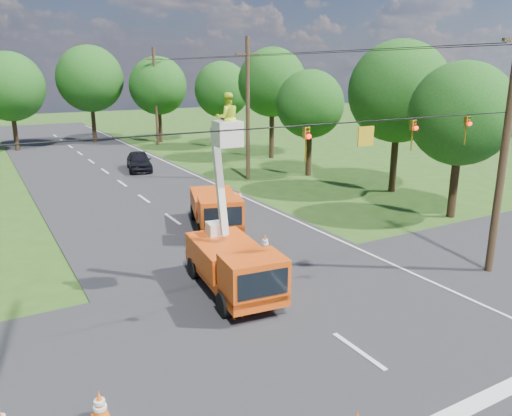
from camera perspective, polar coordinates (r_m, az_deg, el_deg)
ground at (r=31.78m, az=-12.68°, el=0.97°), size 140.00×140.00×0.00m
road_main at (r=31.78m, az=-12.68°, el=0.97°), size 12.00×100.00×0.06m
road_cross at (r=16.48m, az=6.96°, el=-12.86°), size 56.00×10.00×0.07m
edge_line at (r=33.77m, az=-3.59°, el=2.18°), size 0.12×90.00×0.02m
bucket_truck at (r=17.75m, az=-2.59°, el=-5.17°), size 2.62×5.59×7.08m
second_truck at (r=24.97m, az=-4.59°, el=-0.15°), size 3.56×5.80×2.04m
ground_worker at (r=16.24m, az=-2.09°, el=-10.00°), size 0.62×0.44×1.61m
distant_car at (r=40.94m, az=-13.22°, el=5.26°), size 2.71×4.76×1.52m
traffic_cone_2 at (r=22.33m, az=1.04°, el=-3.92°), size 0.38×0.38×0.71m
traffic_cone_3 at (r=24.23m, az=-2.77°, el=-2.36°), size 0.38×0.38×0.71m
traffic_cone_4 at (r=12.86m, az=-17.43°, el=-20.67°), size 0.38×0.38×0.71m
traffic_cone_7 at (r=30.45m, az=-1.93°, el=1.41°), size 0.38×0.38×0.71m
pole_right_near at (r=20.97m, az=26.60°, el=6.53°), size 1.80×0.30×10.00m
pole_right_mid at (r=36.06m, az=-0.95°, el=11.28°), size 1.80×0.30×10.00m
pole_right_far at (r=54.42m, az=-11.40°, el=12.44°), size 1.80×0.30×10.00m
signal_span at (r=16.07m, az=14.13°, el=8.20°), size 18.00×0.29×1.07m
tree_right_a at (r=28.46m, az=22.43°, el=9.90°), size 5.40×5.40×8.28m
tree_right_b at (r=33.50m, az=16.03°, el=12.64°), size 6.40×6.40×9.65m
tree_right_c at (r=37.71m, az=6.21°, el=11.70°), size 5.00×5.00×7.83m
tree_right_d at (r=45.19m, az=1.85°, el=14.14°), size 6.00×6.00×9.70m
tree_right_e at (r=51.76m, az=-3.89°, el=13.34°), size 5.60×5.60×8.63m
tree_far_a at (r=54.67m, az=-26.35°, el=12.32°), size 6.60×6.60×9.50m
tree_far_b at (r=57.75m, az=-18.46°, el=13.82°), size 7.00×7.00×10.32m
tree_far_c at (r=56.59m, az=-11.13°, el=13.54°), size 6.20×6.20×9.18m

